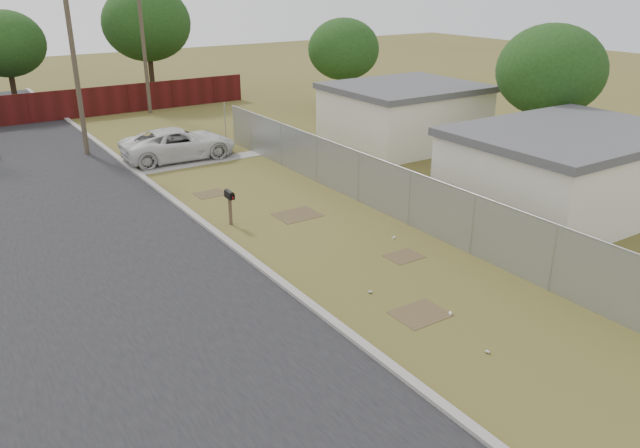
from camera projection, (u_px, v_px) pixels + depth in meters
ground at (337, 244)px, 20.65m from camera, size 120.00×120.00×0.00m
street at (67, 211)px, 23.44m from camera, size 15.10×60.00×0.12m
chainlink_fence at (391, 196)px, 22.74m from camera, size 0.10×27.06×2.02m
privacy_fence at (11, 110)px, 36.64m from camera, size 30.00×0.12×1.80m
utility_poles at (59, 48)px, 33.07m from camera, size 12.60×8.24×9.00m
houses at (477, 139)px, 27.46m from camera, size 9.30×17.24×3.10m
horizon_trees at (127, 40)px, 37.64m from camera, size 33.32×31.94×7.78m
mailbox at (230, 198)px, 21.87m from camera, size 0.21×0.55×1.28m
pickup_truck at (179, 144)px, 29.93m from camera, size 5.51×2.72×1.50m
scattered_litter at (421, 293)px, 17.36m from camera, size 3.17×6.65×0.07m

